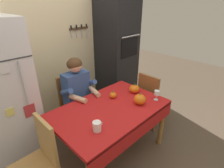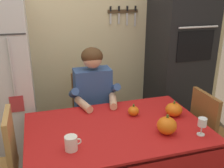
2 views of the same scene
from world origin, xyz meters
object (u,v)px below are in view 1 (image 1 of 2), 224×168
at_px(chair_right_side, 151,98).
at_px(pumpkin_small, 140,99).
at_px(refrigerator, 0,99).
at_px(coffee_mug, 97,126).
at_px(wall_oven, 117,53).
at_px(pumpkin_large, 113,95).
at_px(chair_left_side, 40,159).
at_px(dining_table, 111,114).
at_px(chair_behind_person, 73,102).
at_px(pumpkin_medium, 134,89).
at_px(seated_person, 79,93).
at_px(wine_glass, 157,93).

relative_size(chair_right_side, pumpkin_small, 6.03).
height_order(refrigerator, coffee_mug, refrigerator).
height_order(wall_oven, pumpkin_large, wall_oven).
distance_m(chair_left_side, chair_right_side, 1.80).
relative_size(dining_table, chair_left_side, 1.51).
height_order(chair_behind_person, pumpkin_medium, chair_behind_person).
bearing_deg(dining_table, chair_left_side, 173.64).
relative_size(seated_person, wine_glass, 9.11).
bearing_deg(seated_person, pumpkin_small, -64.48).
height_order(wall_oven, dining_table, wall_oven).
bearing_deg(wine_glass, pumpkin_small, 158.60).
xyz_separation_m(chair_behind_person, wine_glass, (0.61, -1.06, 0.33)).
bearing_deg(chair_right_side, pumpkin_medium, 172.12).
bearing_deg(dining_table, pumpkin_large, 40.43).
bearing_deg(chair_left_side, pumpkin_medium, -1.39).
bearing_deg(refrigerator, dining_table, -42.91).
xyz_separation_m(seated_person, chair_right_side, (0.95, -0.59, -0.23)).
relative_size(refrigerator, wall_oven, 0.86).
relative_size(refrigerator, pumpkin_medium, 12.59).
height_order(dining_table, chair_behind_person, chair_behind_person).
relative_size(chair_right_side, coffee_mug, 8.11).
distance_m(chair_left_side, coffee_mug, 0.65).
bearing_deg(coffee_mug, dining_table, 25.85).
relative_size(chair_left_side, wine_glass, 6.80).
relative_size(chair_right_side, pumpkin_large, 8.97).
relative_size(coffee_mug, pumpkin_large, 1.11).
xyz_separation_m(wall_oven, pumpkin_small, (-0.72, -1.10, -0.24)).
distance_m(refrigerator, wall_oven, 2.01).
bearing_deg(chair_right_side, coffee_mug, -171.13).
height_order(seated_person, coffee_mug, seated_person).
distance_m(chair_left_side, pumpkin_small, 1.29).
bearing_deg(chair_left_side, pumpkin_small, -12.80).
xyz_separation_m(dining_table, pumpkin_small, (0.33, -0.18, 0.15)).
bearing_deg(dining_table, pumpkin_small, -28.57).
bearing_deg(wall_oven, refrigerator, -178.86).
bearing_deg(chair_behind_person, wine_glass, -60.15).
bearing_deg(chair_behind_person, coffee_mug, -109.17).
bearing_deg(wine_glass, seated_person, 124.90).
distance_m(chair_behind_person, chair_left_side, 1.10).
bearing_deg(dining_table, wine_glass, -25.67).
bearing_deg(pumpkin_small, wine_glass, -21.40).
height_order(chair_behind_person, wine_glass, chair_behind_person).
xyz_separation_m(seated_person, coffee_mug, (-0.34, -0.79, 0.05)).
relative_size(chair_left_side, pumpkin_medium, 6.51).
bearing_deg(chair_right_side, wall_oven, 80.67).
distance_m(wall_oven, chair_right_side, 1.07).
distance_m(dining_table, coffee_mug, 0.45).
xyz_separation_m(pumpkin_large, pumpkin_small, (0.13, -0.35, 0.03)).
bearing_deg(wine_glass, chair_behind_person, 119.85).
bearing_deg(refrigerator, wall_oven, 1.14).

